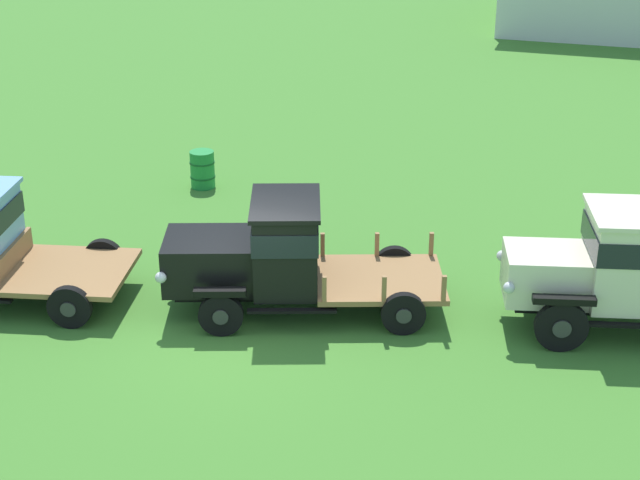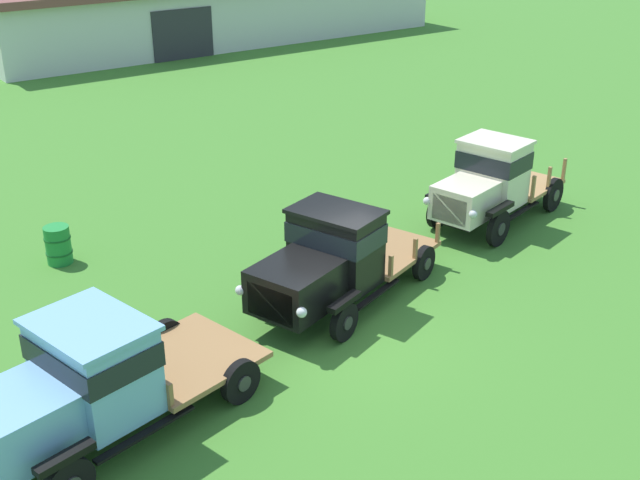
{
  "view_description": "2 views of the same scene",
  "coord_description": "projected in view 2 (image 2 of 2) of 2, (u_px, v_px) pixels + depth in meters",
  "views": [
    {
      "loc": [
        5.89,
        -14.04,
        8.5
      ],
      "look_at": [
        0.74,
        2.04,
        1.0
      ],
      "focal_mm": 55.0,
      "sensor_mm": 36.0,
      "label": 1
    },
    {
      "loc": [
        -8.6,
        -10.83,
        8.26
      ],
      "look_at": [
        0.74,
        2.04,
        1.0
      ],
      "focal_mm": 45.0,
      "sensor_mm": 36.0,
      "label": 2
    }
  ],
  "objects": [
    {
      "name": "oil_drum_beside_row",
      "position": [
        58.0,
        245.0,
        18.55
      ],
      "size": [
        0.61,
        0.61,
        0.91
      ],
      "color": "#1E7F33",
      "rests_on": "ground"
    },
    {
      "name": "vintage_truck_foreground_near",
      "position": [
        82.0,
        383.0,
        12.37
      ],
      "size": [
        5.55,
        3.1,
        2.09
      ],
      "color": "black",
      "rests_on": "ground"
    },
    {
      "name": "vintage_truck_second_in_line",
      "position": [
        329.0,
        259.0,
        16.37
      ],
      "size": [
        5.41,
        3.36,
        2.12
      ],
      "color": "black",
      "rests_on": "ground"
    },
    {
      "name": "farm_shed",
      "position": [
        206.0,
        6.0,
        43.94
      ],
      "size": [
        25.25,
        9.53,
        3.4
      ],
      "color": "silver",
      "rests_on": "ground"
    },
    {
      "name": "ground_plane",
      "position": [
        350.0,
        329.0,
        16.0
      ],
      "size": [
        240.0,
        240.0,
        0.0
      ],
      "primitive_type": "plane",
      "color": "#3D7528"
    },
    {
      "name": "vintage_truck_midrow_center",
      "position": [
        489.0,
        182.0,
        20.26
      ],
      "size": [
        4.88,
        2.75,
        2.25
      ],
      "color": "black",
      "rests_on": "ground"
    }
  ]
}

